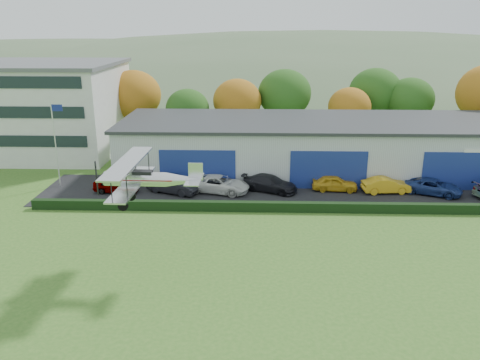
{
  "coord_description": "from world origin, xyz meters",
  "views": [
    {
      "loc": [
        -1.73,
        -20.69,
        14.6
      ],
      "look_at": [
        -2.71,
        10.07,
        4.64
      ],
      "focal_mm": 36.33,
      "sensor_mm": 36.0,
      "label": 1
    }
  ],
  "objects_px": {
    "car_3": "(270,183)",
    "car_5": "(386,185)",
    "car_6": "(433,187)",
    "car_1": "(173,185)",
    "car_0": "(116,185)",
    "car_4": "(335,183)",
    "office_block": "(31,108)",
    "biplane": "(144,178)",
    "hangar": "(320,145)",
    "flagpole": "(56,136)",
    "car_2": "(219,184)"
  },
  "relations": [
    {
      "from": "car_0",
      "to": "car_5",
      "type": "height_order",
      "value": "car_5"
    },
    {
      "from": "hangar",
      "to": "biplane",
      "type": "distance_m",
      "value": 25.76
    },
    {
      "from": "flagpole",
      "to": "car_4",
      "type": "height_order",
      "value": "flagpole"
    },
    {
      "from": "car_0",
      "to": "car_5",
      "type": "distance_m",
      "value": 24.28
    },
    {
      "from": "car_1",
      "to": "car_2",
      "type": "distance_m",
      "value": 4.18
    },
    {
      "from": "car_2",
      "to": "car_3",
      "type": "distance_m",
      "value": 4.57
    },
    {
      "from": "car_5",
      "to": "car_6",
      "type": "relative_size",
      "value": 0.88
    },
    {
      "from": "car_2",
      "to": "biplane",
      "type": "distance_m",
      "value": 15.79
    },
    {
      "from": "hangar",
      "to": "car_6",
      "type": "distance_m",
      "value": 11.86
    },
    {
      "from": "hangar",
      "to": "car_5",
      "type": "distance_m",
      "value": 8.87
    },
    {
      "from": "car_3",
      "to": "flagpole",
      "type": "bearing_deg",
      "value": 112.29
    },
    {
      "from": "car_6",
      "to": "biplane",
      "type": "xyz_separation_m",
      "value": [
        -22.38,
        -14.62,
        5.27
      ]
    },
    {
      "from": "car_3",
      "to": "biplane",
      "type": "distance_m",
      "value": 17.71
    },
    {
      "from": "car_2",
      "to": "car_4",
      "type": "relative_size",
      "value": 1.33
    },
    {
      "from": "office_block",
      "to": "car_0",
      "type": "bearing_deg",
      "value": -46.77
    },
    {
      "from": "hangar",
      "to": "car_2",
      "type": "distance_m",
      "value": 12.45
    },
    {
      "from": "biplane",
      "to": "car_6",
      "type": "bearing_deg",
      "value": 34.75
    },
    {
      "from": "car_0",
      "to": "biplane",
      "type": "height_order",
      "value": "biplane"
    },
    {
      "from": "car_0",
      "to": "car_4",
      "type": "relative_size",
      "value": 0.99
    },
    {
      "from": "car_6",
      "to": "car_4",
      "type": "bearing_deg",
      "value": 109.83
    },
    {
      "from": "car_0",
      "to": "car_4",
      "type": "bearing_deg",
      "value": -80.65
    },
    {
      "from": "flagpole",
      "to": "car_2",
      "type": "xyz_separation_m",
      "value": [
        14.99,
        -1.35,
        -3.98
      ]
    },
    {
      "from": "office_block",
      "to": "car_5",
      "type": "xyz_separation_m",
      "value": [
        38.08,
        -14.04,
        -4.46
      ]
    },
    {
      "from": "hangar",
      "to": "biplane",
      "type": "height_order",
      "value": "biplane"
    },
    {
      "from": "car_1",
      "to": "car_5",
      "type": "height_order",
      "value": "car_1"
    },
    {
      "from": "car_0",
      "to": "flagpole",
      "type": "bearing_deg",
      "value": 79.53
    },
    {
      "from": "car_0",
      "to": "car_1",
      "type": "relative_size",
      "value": 0.86
    },
    {
      "from": "car_6",
      "to": "biplane",
      "type": "bearing_deg",
      "value": 147.59
    },
    {
      "from": "hangar",
      "to": "office_block",
      "type": "distance_m",
      "value": 33.84
    },
    {
      "from": "car_4",
      "to": "car_3",
      "type": "bearing_deg",
      "value": 97.29
    },
    {
      "from": "car_3",
      "to": "biplane",
      "type": "xyz_separation_m",
      "value": [
        -7.84,
        -15.0,
        5.22
      ]
    },
    {
      "from": "car_1",
      "to": "biplane",
      "type": "bearing_deg",
      "value": -154.43
    },
    {
      "from": "car_3",
      "to": "car_5",
      "type": "relative_size",
      "value": 1.17
    },
    {
      "from": "car_6",
      "to": "hangar",
      "type": "bearing_deg",
      "value": 76.19
    },
    {
      "from": "car_2",
      "to": "car_4",
      "type": "height_order",
      "value": "car_2"
    },
    {
      "from": "car_2",
      "to": "car_6",
      "type": "height_order",
      "value": "car_2"
    },
    {
      "from": "car_5",
      "to": "office_block",
      "type": "bearing_deg",
      "value": 64.36
    },
    {
      "from": "car_4",
      "to": "car_5",
      "type": "xyz_separation_m",
      "value": [
        4.53,
        -0.46,
        0.01
      ]
    },
    {
      "from": "flagpole",
      "to": "car_0",
      "type": "relative_size",
      "value": 1.99
    },
    {
      "from": "car_0",
      "to": "car_2",
      "type": "relative_size",
      "value": 0.74
    },
    {
      "from": "car_4",
      "to": "biplane",
      "type": "bearing_deg",
      "value": 142.29
    },
    {
      "from": "office_block",
      "to": "biplane",
      "type": "height_order",
      "value": "office_block"
    },
    {
      "from": "office_block",
      "to": "car_6",
      "type": "relative_size",
      "value": 4.2
    },
    {
      "from": "car_4",
      "to": "car_6",
      "type": "relative_size",
      "value": 0.83
    },
    {
      "from": "car_4",
      "to": "car_6",
      "type": "height_order",
      "value": "car_4"
    },
    {
      "from": "car_0",
      "to": "car_1",
      "type": "height_order",
      "value": "car_1"
    },
    {
      "from": "car_5",
      "to": "biplane",
      "type": "height_order",
      "value": "biplane"
    },
    {
      "from": "car_6",
      "to": "car_1",
      "type": "bearing_deg",
      "value": 115.48
    },
    {
      "from": "car_1",
      "to": "car_2",
      "type": "height_order",
      "value": "car_1"
    },
    {
      "from": "car_3",
      "to": "car_5",
      "type": "bearing_deg",
      "value": -65.89
    }
  ]
}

